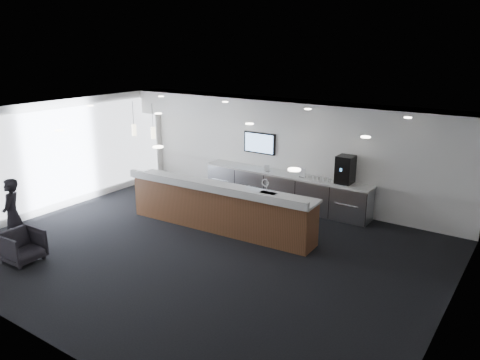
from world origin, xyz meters
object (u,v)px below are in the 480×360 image
Objects in this scene: armchair at (22,246)px; lounge_guest at (13,215)px; service_counter at (219,207)px; coffee_machine at (345,169)px.

armchair is 0.88m from lounge_guest.
lounge_guest reaches higher than service_counter.
service_counter is 6.77× the size of armchair.
lounge_guest is (-3.06, -3.52, 0.25)m from service_counter.
armchair is 0.46× the size of lounge_guest.
service_counter is 4.67m from lounge_guest.
lounge_guest is at bearing -133.60° from service_counter.
armchair is (-2.36, -3.78, -0.23)m from service_counter.
coffee_machine is at bearing -38.71° from armchair.
armchair is (-4.57, -6.29, -0.97)m from coffee_machine.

